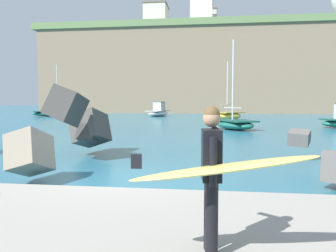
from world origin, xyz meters
TOP-DOWN VIEW (x-y plane):
  - ground_plane at (0.00, 0.00)m, footprint 400.00×400.00m
  - walkway_path at (0.00, -4.00)m, footprint 48.00×4.40m
  - breakwater_jetty at (0.51, 2.08)m, footprint 30.24×6.69m
  - surfer_with_board at (2.46, -4.78)m, footprint 2.11×1.23m
  - boat_near_left at (-5.31, 38.99)m, footprint 3.42×5.38m
  - boat_near_centre at (4.08, 16.86)m, footprint 3.68×4.63m
  - boat_near_right at (-20.03, 36.65)m, footprint 6.41×4.30m
  - boat_mid_left at (4.30, 30.74)m, footprint 4.22×4.56m
  - mooring_buoy_inner at (-6.51, 18.86)m, footprint 0.44×0.44m
  - headland_bluff at (13.26, 69.97)m, footprint 88.85×38.72m
  - station_building_west at (-9.49, 62.28)m, footprint 4.80×6.31m
  - station_building_central at (0.57, 68.41)m, footprint 5.45×5.59m
  - station_building_east at (0.11, 60.64)m, footprint 4.46×7.60m

SIDE VIEW (x-z plane):
  - ground_plane at x=0.00m, z-range 0.00..0.00m
  - walkway_path at x=0.00m, z-range 0.00..0.24m
  - mooring_buoy_inner at x=-6.51m, z-range 0.00..0.44m
  - boat_near_centre at x=4.08m, z-range -2.93..3.80m
  - boat_near_right at x=-20.03m, z-range -3.25..4.16m
  - boat_mid_left at x=4.30m, z-range -2.85..3.87m
  - boat_near_left at x=-5.31m, z-range -0.41..1.72m
  - breakwater_jetty at x=0.51m, z-range -0.27..2.67m
  - surfer_with_board at x=2.46m, z-range 0.39..2.16m
  - headland_bluff at x=13.26m, z-range 0.02..16.78m
  - station_building_west at x=-9.49m, z-range 16.77..22.46m
  - station_building_central at x=0.57m, z-range 16.77..22.56m
  - station_building_east at x=0.11m, z-range 16.77..22.71m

